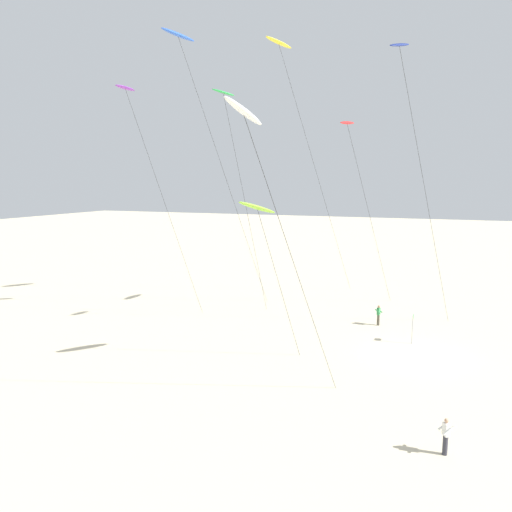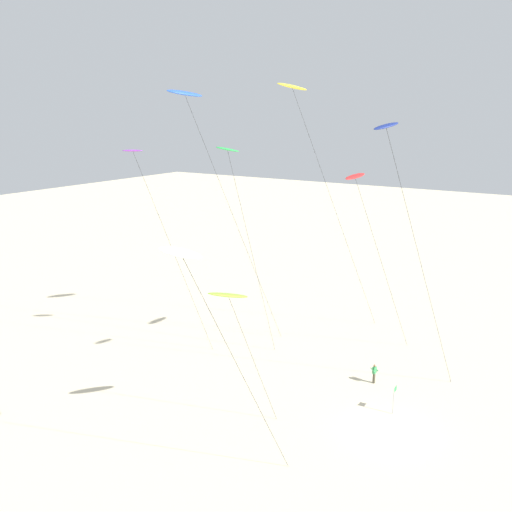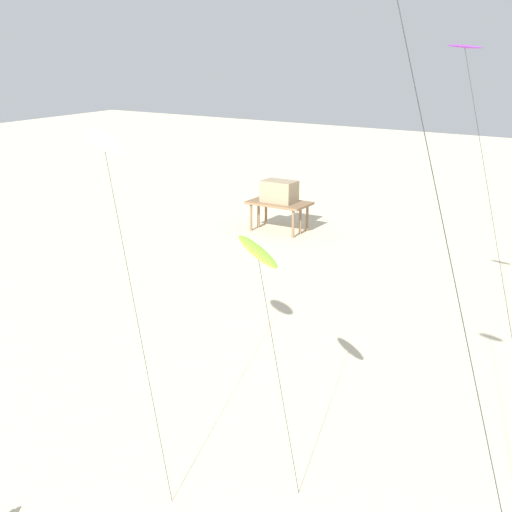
# 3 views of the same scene
# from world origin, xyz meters

# --- Properties ---
(kite_purple) EXTENTS (6.85, 3.63, 18.95)m
(kite_purple) POSITION_xyz_m (-1.17, 21.79, 18.15)
(kite_purple) COLOR purple
(kite_purple) RESTS_ON ground
(kite_lime) EXTENTS (4.85, 2.81, 10.66)m
(kite_lime) POSITION_xyz_m (-6.14, 9.19, 10.10)
(kite_lime) COLOR #8CD833
(kite_lime) RESTS_ON ground
(kite_white) EXTENTS (7.35, 3.96, 15.52)m
(kite_white) POSITION_xyz_m (-13.04, 7.15, 14.69)
(kite_white) COLOR white
(kite_white) RESTS_ON ground
(stilt_house) EXTENTS (6.27, 3.76, 5.29)m
(stilt_house) POSITION_xyz_m (-25.55, 44.52, 3.75)
(stilt_house) COLOR #846647
(stilt_house) RESTS_ON ground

